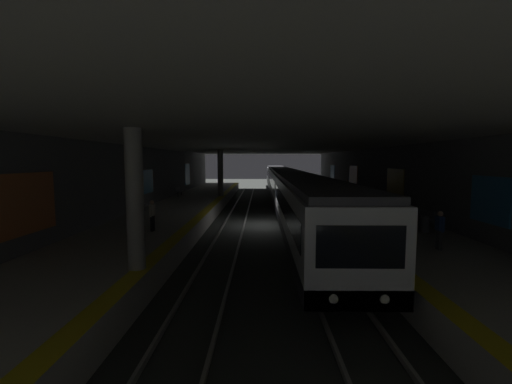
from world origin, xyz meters
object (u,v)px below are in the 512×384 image
metro_train (285,185)px  person_standing_far (152,215)px  suitcase_rolling (409,229)px  trash_bin (425,224)px  bench_left_mid (424,216)px  person_waiting_near (440,229)px  person_walking_mid (347,188)px  pillar_near (135,200)px  bench_left_far (336,186)px  bench_right_near (139,205)px  bench_right_mid (179,191)px  pillar_far (220,173)px

metro_train → person_standing_far: bearing=156.5°
suitcase_rolling → trash_bin: (0.69, -1.08, 0.11)m
bench_left_mid → person_waiting_near: 5.24m
person_waiting_near → trash_bin: bearing=-17.4°
suitcase_rolling → bench_left_mid: bearing=-38.1°
bench_left_mid → person_walking_mid: (13.97, 0.60, 0.41)m
person_walking_mid → pillar_near: bearing=150.2°
bench_left_mid → person_standing_far: (-1.59, 14.28, 0.31)m
bench_left_far → bench_right_near: 24.00m
bench_right_near → bench_right_mid: same height
bench_right_near → person_walking_mid: (9.70, -16.47, 0.41)m
bench_left_mid → trash_bin: bearing=155.7°
pillar_near → bench_right_near: 12.57m
metro_train → bench_left_far: size_ratio=31.18×
metro_train → bench_right_near: size_ratio=31.18×
pillar_near → bench_left_far: (28.60, -12.88, -1.75)m
pillar_far → bench_right_near: size_ratio=2.68×
pillar_near → person_standing_far: pillar_near is taller
bench_right_mid → person_standing_far: 16.96m
metro_train → person_walking_mid: metro_train is taller
bench_right_mid → trash_bin: size_ratio=2.00×
bench_left_mid → person_waiting_near: (-4.92, 1.77, 0.30)m
bench_right_near → trash_bin: bearing=-109.8°
bench_left_mid → person_waiting_near: person_waiting_near is taller
pillar_near → bench_right_mid: 23.05m
bench_left_far → bench_right_mid: (-6.01, 17.07, 0.00)m
bench_left_mid → suitcase_rolling: 2.95m
pillar_near → suitcase_rolling: bearing=-65.1°
bench_right_near → pillar_far: bearing=-21.0°
bench_left_mid → trash_bin: bench_left_mid is taller
person_standing_far → suitcase_rolling: (-0.73, -12.46, -0.52)m
bench_left_far → bench_right_near: size_ratio=1.00×
metro_train → suitcase_rolling: metro_train is taller
pillar_near → pillar_far: bearing=0.0°
metro_train → person_standing_far: 19.94m
bench_right_mid → bench_right_near: bearing=180.0°
person_walking_mid → trash_bin: size_ratio=2.02×
pillar_near → person_walking_mid: size_ratio=2.65×
bench_right_mid → bench_left_far: bearing=-70.6°
bench_right_near → person_waiting_near: bearing=-121.0°
pillar_near → person_waiting_near: pillar_near is taller
metro_train → bench_left_mid: (-16.70, -6.33, -0.45)m
suitcase_rolling → bench_left_far: bearing=-4.4°
pillar_near → bench_right_mid: pillar_near is taller
suitcase_rolling → trash_bin: 1.29m
person_waiting_near → person_standing_far: bearing=75.1°
bench_left_far → person_standing_far: size_ratio=1.09×
bench_left_mid → person_standing_far: size_ratio=1.09×
pillar_near → suitcase_rolling: size_ratio=4.95×
bench_left_mid → bench_right_near: (4.27, 17.07, 0.00)m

